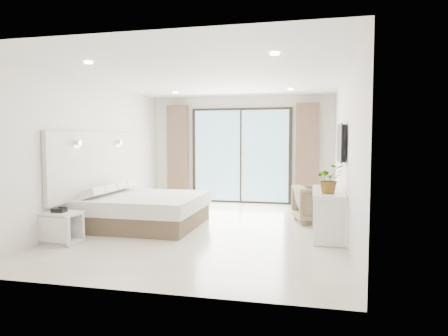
{
  "coord_description": "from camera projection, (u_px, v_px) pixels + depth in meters",
  "views": [
    {
      "loc": [
        1.79,
        -6.91,
        1.6
      ],
      "look_at": [
        0.15,
        0.4,
        1.08
      ],
      "focal_mm": 32.0,
      "sensor_mm": 36.0,
      "label": 1
    }
  ],
  "objects": [
    {
      "name": "ground",
      "position": [
        211.0,
        228.0,
        7.23
      ],
      "size": [
        6.2,
        6.2,
        0.0
      ],
      "primitive_type": "plane",
      "color": "beige",
      "rests_on": "ground"
    },
    {
      "name": "console_desk",
      "position": [
        328.0,
        202.0,
        6.64
      ],
      "size": [
        0.5,
        1.59,
        0.77
      ],
      "color": "white",
      "rests_on": "ground"
    },
    {
      "name": "room_shell",
      "position": [
        210.0,
        141.0,
        7.88
      ],
      "size": [
        4.62,
        6.22,
        2.72
      ],
      "color": "silver",
      "rests_on": "ground"
    },
    {
      "name": "phone",
      "position": [
        59.0,
        210.0,
        6.18
      ],
      "size": [
        0.21,
        0.17,
        0.07
      ],
      "primitive_type": "cube",
      "rotation": [
        0.0,
        0.0,
        0.08
      ],
      "color": "black",
      "rests_on": "nightstand"
    },
    {
      "name": "bed",
      "position": [
        144.0,
        210.0,
        7.45
      ],
      "size": [
        2.06,
        1.96,
        0.71
      ],
      "color": "brown",
      "rests_on": "ground"
    },
    {
      "name": "plant",
      "position": [
        329.0,
        182.0,
        6.21
      ],
      "size": [
        0.55,
        0.57,
        0.35
      ],
      "primitive_type": "imported",
      "rotation": [
        0.0,
        0.0,
        0.39
      ],
      "color": "#33662D",
      "rests_on": "console_desk"
    },
    {
      "name": "nightstand",
      "position": [
        61.0,
        227.0,
        6.21
      ],
      "size": [
        0.58,
        0.5,
        0.48
      ],
      "rotation": [
        0.0,
        0.0,
        -0.14
      ],
      "color": "white",
      "rests_on": "ground"
    },
    {
      "name": "armchair",
      "position": [
        316.0,
        202.0,
        7.77
      ],
      "size": [
        0.89,
        0.93,
        0.79
      ],
      "primitive_type": "imported",
      "rotation": [
        0.0,
        0.0,
        1.83
      ],
      "color": "#968762",
      "rests_on": "ground"
    }
  ]
}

